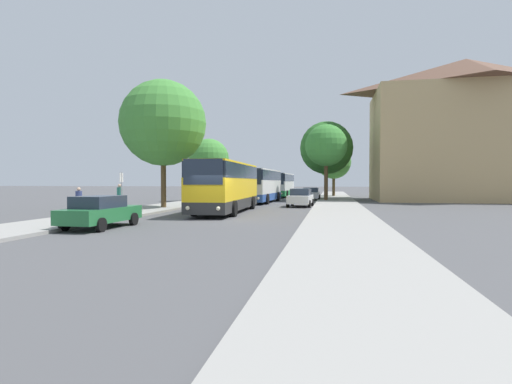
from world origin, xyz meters
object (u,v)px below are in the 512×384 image
at_px(bus_front, 226,186).
at_px(bus_rear, 281,184).
at_px(tree_left_far, 209,159).
at_px(pedestrian_waiting_far, 79,201).
at_px(bus_stop_sign, 121,188).
at_px(tree_right_far, 326,146).
at_px(parked_car_left_curb, 100,211).
at_px(parked_car_right_far, 311,193).
at_px(bus_middle, 261,185).
at_px(tree_right_near, 326,148).
at_px(tree_right_mid, 334,162).
at_px(tree_left_near, 163,123).
at_px(parked_car_right_near, 301,197).
at_px(pedestrian_waiting_near, 120,197).

bearing_deg(bus_front, bus_rear, 87.80).
xyz_separation_m(bus_rear, tree_left_far, (-6.17, -13.65, 2.86)).
relative_size(bus_rear, pedestrian_waiting_far, 6.70).
xyz_separation_m(bus_stop_sign, tree_right_far, (12.66, 20.70, 4.30)).
xyz_separation_m(bus_front, parked_car_left_curb, (-3.30, -10.29, -1.06)).
bearing_deg(parked_car_right_far, bus_middle, 54.83).
distance_m(tree_left_far, tree_right_near, 14.36).
bearing_deg(tree_left_far, pedestrian_waiting_far, -94.03).
xyz_separation_m(bus_rear, tree_right_mid, (7.29, 1.71, 3.18)).
bearing_deg(pedestrian_waiting_far, tree_left_near, -54.40).
bearing_deg(bus_rear, bus_stop_sign, -100.20).
distance_m(tree_left_near, tree_left_far, 12.72).
bearing_deg(pedestrian_waiting_far, parked_car_right_near, -84.62).
height_order(bus_middle, tree_right_mid, tree_right_mid).
height_order(pedestrian_waiting_near, pedestrian_waiting_far, pedestrian_waiting_near).
xyz_separation_m(tree_right_mid, tree_right_far, (-0.94, -12.91, 1.14)).
distance_m(bus_middle, tree_left_far, 6.76).
relative_size(bus_front, parked_car_left_curb, 2.63).
bearing_deg(tree_right_near, tree_right_far, -89.97).
height_order(bus_rear, tree_left_far, tree_left_far).
relative_size(parked_car_left_curb, tree_left_far, 0.67).
bearing_deg(bus_front, tree_right_near, 71.22).
relative_size(tree_left_near, tree_right_far, 1.20).
height_order(parked_car_right_near, tree_left_near, tree_left_near).
height_order(bus_front, pedestrian_waiting_near, bus_front).
bearing_deg(bus_front, bus_middle, 87.83).
bearing_deg(pedestrian_waiting_far, tree_right_near, -69.58).
relative_size(bus_middle, parked_car_right_far, 2.61).
distance_m(bus_middle, tree_left_near, 13.45).
relative_size(parked_car_right_far, pedestrian_waiting_far, 2.50).
relative_size(bus_middle, parked_car_left_curb, 2.46).
height_order(bus_middle, tree_left_near, tree_left_near).
bearing_deg(pedestrian_waiting_near, tree_right_far, 75.14).
distance_m(parked_car_left_curb, tree_left_near, 13.91).
relative_size(pedestrian_waiting_near, pedestrian_waiting_far, 1.11).
xyz_separation_m(bus_front, bus_rear, (0.34, 28.30, -0.09)).
height_order(parked_car_right_far, tree_left_near, tree_left_near).
distance_m(bus_front, tree_left_near, 7.69).
xyz_separation_m(bus_middle, tree_right_far, (6.53, 3.86, 4.27)).
height_order(parked_car_right_far, tree_right_mid, tree_right_mid).
relative_size(bus_stop_sign, tree_left_far, 0.39).
distance_m(bus_rear, pedestrian_waiting_far, 35.22).
bearing_deg(bus_stop_sign, bus_rear, 78.81).
relative_size(parked_car_right_near, tree_right_far, 0.52).
xyz_separation_m(parked_car_right_near, pedestrian_waiting_far, (-11.95, -13.31, 0.19)).
bearing_deg(parked_car_right_far, bus_front, 76.23).
xyz_separation_m(bus_rear, tree_right_far, (6.35, -11.20, 4.33)).
height_order(bus_front, tree_left_near, tree_left_near).
xyz_separation_m(parked_car_right_near, tree_left_near, (-10.26, -5.13, 5.87)).
bearing_deg(tree_left_near, parked_car_right_near, 26.58).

